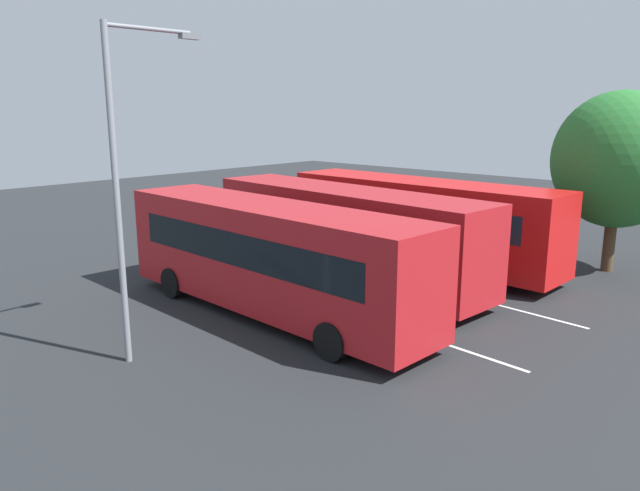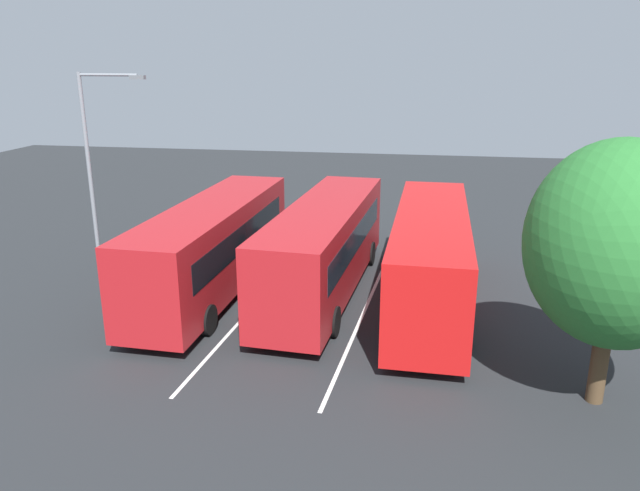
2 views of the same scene
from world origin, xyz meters
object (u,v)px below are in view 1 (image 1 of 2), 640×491
Objects in this scene: bus_center_left at (344,232)px; pedestrian at (172,241)px; bus_center_right at (269,255)px; street_lamp at (125,174)px; depot_tree at (618,160)px; bus_far_left at (420,219)px.

pedestrian is at bearing 25.18° from bus_center_left.
bus_center_right is 5.34m from street_lamp.
bus_center_right reaches higher than pedestrian.
bus_center_right is 1.69× the size of depot_tree.
bus_far_left is 3.96m from bus_center_left.
bus_center_left is 1.70× the size of depot_tree.
pedestrian is (7.46, -1.52, -0.94)m from bus_center_right.
bus_center_right is (-0.58, 4.17, 0.00)m from bus_center_left.
pedestrian is 17.54m from depot_tree.
bus_far_left is at bearing 36.39° from depot_tree.
depot_tree reaches higher than bus_center_right.
bus_far_left is at bearing 92.28° from pedestrian.
depot_tree is at bearing -142.42° from bus_far_left.
depot_tree reaches higher than bus_far_left.
depot_tree is (-6.46, -8.24, 2.41)m from bus_center_left.
bus_center_left is 7.43m from pedestrian.
bus_center_right is at bearing 39.44° from pedestrian.
bus_far_left is 1.42× the size of street_lamp.
street_lamp is (-0.54, 8.72, 2.80)m from bus_center_left.
street_lamp is (-7.42, 6.07, 3.75)m from pedestrian.
pedestrian is 0.20× the size of street_lamp.
bus_center_right is 7.67m from pedestrian.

